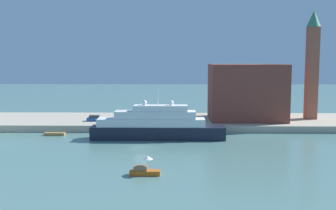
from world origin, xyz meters
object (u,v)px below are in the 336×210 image
object	(u,v)px
harbor_building	(246,92)
parked_car	(95,119)
mooring_bollard	(136,123)
work_barge	(55,134)
bell_tower	(312,61)
person_figure	(116,118)
small_motorboat	(144,170)
large_yacht	(156,126)

from	to	relation	value
harbor_building	parked_car	xyz separation A→B (m)	(-38.63, -3.68, -6.50)
mooring_bollard	harbor_building	bearing A→B (deg)	18.80
work_barge	mooring_bollard	world-z (taller)	mooring_bollard
bell_tower	mooring_bollard	distance (m)	48.36
harbor_building	bell_tower	size ratio (longest dim) A/B	0.67
person_figure	mooring_bollard	size ratio (longest dim) A/B	2.23
bell_tower	small_motorboat	bearing A→B (deg)	-129.82
harbor_building	mooring_bollard	size ratio (longest dim) A/B	24.68
work_barge	mooring_bollard	size ratio (longest dim) A/B	6.03
large_yacht	harbor_building	distance (m)	29.73
harbor_building	bell_tower	bearing A→B (deg)	4.59
harbor_building	parked_car	world-z (taller)	harbor_building
work_barge	bell_tower	bearing A→B (deg)	14.33
large_yacht	small_motorboat	size ratio (longest dim) A/B	6.37
small_motorboat	work_barge	distance (m)	39.20
work_barge	parked_car	bearing A→B (deg)	57.15
bell_tower	person_figure	distance (m)	52.61
work_barge	person_figure	size ratio (longest dim) A/B	2.70
mooring_bollard	parked_car	bearing A→B (deg)	152.10
parked_car	person_figure	xyz separation A→B (m)	(5.26, 0.33, 0.16)
person_figure	harbor_building	bearing A→B (deg)	5.73
large_yacht	small_motorboat	bearing A→B (deg)	-90.87
work_barge	parked_car	distance (m)	13.22
parked_car	mooring_bollard	bearing A→B (deg)	-27.90
small_motorboat	work_barge	size ratio (longest dim) A/B	0.98
large_yacht	person_figure	xyz separation A→B (m)	(-10.91, 15.25, -0.52)
work_barge	harbor_building	world-z (taller)	harbor_building
parked_car	person_figure	distance (m)	5.27
mooring_bollard	person_figure	bearing A→B (deg)	132.71
small_motorboat	bell_tower	size ratio (longest dim) A/B	0.16
mooring_bollard	large_yacht	bearing A→B (deg)	-60.01
work_barge	harbor_building	distance (m)	48.75
small_motorboat	parked_car	world-z (taller)	parked_car
mooring_bollard	work_barge	bearing A→B (deg)	-163.82
large_yacht	parked_car	bearing A→B (deg)	137.31
bell_tower	mooring_bollard	size ratio (longest dim) A/B	36.62
work_barge	mooring_bollard	xyz separation A→B (m)	(17.98, 5.22, 1.71)
work_barge	mooring_bollard	bearing A→B (deg)	16.18
work_barge	parked_car	world-z (taller)	parked_car
harbor_building	large_yacht	bearing A→B (deg)	-140.38
small_motorboat	mooring_bollard	bearing A→B (deg)	97.46
parked_car	work_barge	bearing A→B (deg)	-122.85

